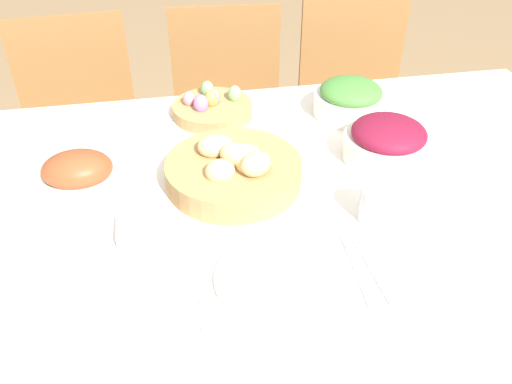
% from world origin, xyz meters
% --- Properties ---
extents(ground_plane, '(12.00, 12.00, 0.00)m').
position_xyz_m(ground_plane, '(0.00, 0.00, 0.00)').
color(ground_plane, '#937551').
extents(dining_table, '(1.87, 1.01, 0.77)m').
position_xyz_m(dining_table, '(0.00, 0.00, 0.38)').
color(dining_table, white).
rests_on(dining_table, ground).
extents(chair_far_left, '(0.45, 0.45, 0.89)m').
position_xyz_m(chair_far_left, '(-0.52, 0.84, 0.48)').
color(chair_far_left, olive).
rests_on(chair_far_left, ground).
extents(chair_far_center, '(0.45, 0.45, 0.89)m').
position_xyz_m(chair_far_center, '(0.04, 0.84, 0.48)').
color(chair_far_center, olive).
rests_on(chair_far_center, ground).
extents(chair_far_right, '(0.44, 0.44, 0.89)m').
position_xyz_m(chair_far_right, '(0.55, 0.84, 0.48)').
color(chair_far_right, olive).
rests_on(chair_far_right, ground).
extents(bread_basket, '(0.32, 0.32, 0.11)m').
position_xyz_m(bread_basket, '(-0.06, 0.02, 0.81)').
color(bread_basket, '#AD8451').
rests_on(bread_basket, dining_table).
extents(egg_basket, '(0.23, 0.23, 0.08)m').
position_xyz_m(egg_basket, '(-0.07, 0.37, 0.79)').
color(egg_basket, '#AD8451').
rests_on(egg_basket, dining_table).
extents(ham_platter, '(0.25, 0.18, 0.08)m').
position_xyz_m(ham_platter, '(-0.42, 0.10, 0.80)').
color(ham_platter, silver).
rests_on(ham_platter, dining_table).
extents(beet_salad_bowl, '(0.22, 0.22, 0.10)m').
position_xyz_m(beet_salad_bowl, '(0.33, 0.06, 0.82)').
color(beet_salad_bowl, silver).
rests_on(beet_salad_bowl, dining_table).
extents(green_salad_bowl, '(0.21, 0.21, 0.10)m').
position_xyz_m(green_salad_bowl, '(0.32, 0.30, 0.82)').
color(green_salad_bowl, silver).
rests_on(green_salad_bowl, dining_table).
extents(dinner_plate, '(0.25, 0.25, 0.01)m').
position_xyz_m(dinner_plate, '(-0.02, -0.31, 0.77)').
color(dinner_plate, silver).
rests_on(dinner_plate, dining_table).
extents(fork, '(0.02, 0.20, 0.00)m').
position_xyz_m(fork, '(-0.17, -0.31, 0.77)').
color(fork, silver).
rests_on(fork, dining_table).
extents(knife, '(0.02, 0.20, 0.00)m').
position_xyz_m(knife, '(0.13, -0.31, 0.77)').
color(knife, silver).
rests_on(knife, dining_table).
extents(spoon, '(0.02, 0.20, 0.00)m').
position_xyz_m(spoon, '(0.16, -0.31, 0.77)').
color(spoon, silver).
rests_on(spoon, dining_table).
extents(drinking_cup, '(0.08, 0.08, 0.08)m').
position_xyz_m(drinking_cup, '(0.22, -0.16, 0.81)').
color(drinking_cup, silver).
rests_on(drinking_cup, dining_table).
extents(butter_dish, '(0.12, 0.08, 0.03)m').
position_xyz_m(butter_dish, '(-0.26, -0.13, 0.78)').
color(butter_dish, silver).
rests_on(butter_dish, dining_table).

